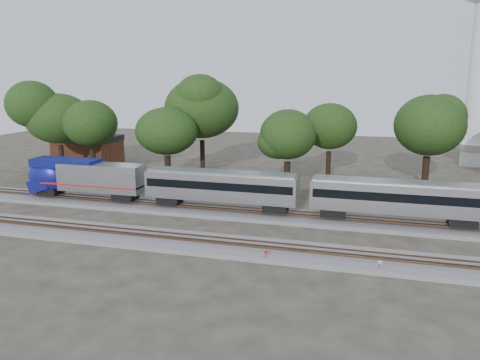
# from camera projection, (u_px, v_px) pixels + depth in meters

# --- Properties ---
(ground) EXTENTS (160.00, 160.00, 0.00)m
(ground) POSITION_uv_depth(u_px,v_px,m) (245.00, 234.00, 43.73)
(ground) COLOR #383328
(ground) RESTS_ON ground
(track_far) EXTENTS (160.00, 5.00, 0.73)m
(track_far) POSITION_uv_depth(u_px,v_px,m) (260.00, 214.00, 49.33)
(track_far) COLOR slate
(track_far) RESTS_ON ground
(track_near) EXTENTS (160.00, 5.00, 0.73)m
(track_near) POSITION_uv_depth(u_px,v_px,m) (233.00, 247.00, 39.92)
(track_near) COLOR slate
(track_near) RESTS_ON ground
(switch_stand_red) EXTENTS (0.32, 0.06, 1.00)m
(switch_stand_red) POSITION_uv_depth(u_px,v_px,m) (266.00, 255.00, 36.98)
(switch_stand_red) COLOR #512D19
(switch_stand_red) RESTS_ON ground
(switch_stand_white) EXTENTS (0.31, 0.13, 0.99)m
(switch_stand_white) POSITION_uv_depth(u_px,v_px,m) (380.00, 265.00, 34.98)
(switch_stand_white) COLOR #512D19
(switch_stand_white) RESTS_ON ground
(switch_lever) EXTENTS (0.54, 0.38, 0.30)m
(switch_lever) POSITION_uv_depth(u_px,v_px,m) (306.00, 263.00, 36.64)
(switch_lever) COLOR #512D19
(switch_lever) RESTS_ON ground
(brick_building) EXTENTS (10.18, 7.35, 4.79)m
(brick_building) POSITION_uv_depth(u_px,v_px,m) (88.00, 150.00, 78.61)
(brick_building) COLOR brown
(brick_building) RESTS_ON ground
(tree_0) EXTENTS (8.65, 8.65, 12.20)m
(tree_0) POSITION_uv_depth(u_px,v_px,m) (58.00, 119.00, 67.80)
(tree_0) COLOR black
(tree_0) RESTS_ON ground
(tree_1) EXTENTS (8.21, 8.21, 11.57)m
(tree_1) POSITION_uv_depth(u_px,v_px,m) (90.00, 123.00, 65.25)
(tree_1) COLOR black
(tree_1) RESTS_ON ground
(tree_2) EXTENTS (7.45, 7.45, 10.50)m
(tree_2) POSITION_uv_depth(u_px,v_px,m) (167.00, 131.00, 62.46)
(tree_2) COLOR black
(tree_2) RESTS_ON ground
(tree_3) EXTENTS (10.17, 10.17, 14.34)m
(tree_3) POSITION_uv_depth(u_px,v_px,m) (202.00, 108.00, 67.06)
(tree_3) COLOR black
(tree_3) RESTS_ON ground
(tree_4) EXTENTS (7.58, 7.58, 10.68)m
(tree_4) POSITION_uv_depth(u_px,v_px,m) (288.00, 135.00, 57.75)
(tree_4) COLOR black
(tree_4) RESTS_ON ground
(tree_5) EXTENTS (7.82, 7.82, 11.03)m
(tree_5) POSITION_uv_depth(u_px,v_px,m) (330.00, 126.00, 64.98)
(tree_5) COLOR black
(tree_5) RESTS_ON ground
(tree_6) EXTENTS (8.70, 8.70, 12.27)m
(tree_6) POSITION_uv_depth(u_px,v_px,m) (429.00, 125.00, 57.76)
(tree_6) COLOR black
(tree_6) RESTS_ON ground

